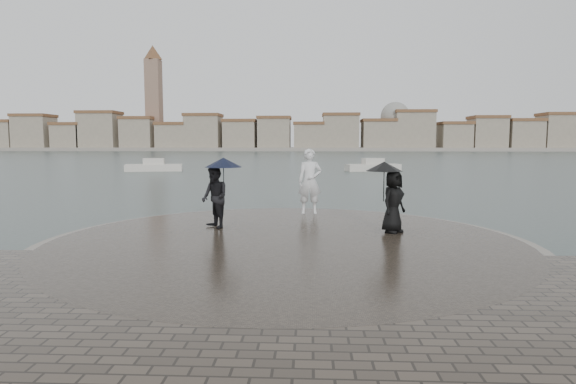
{
  "coord_description": "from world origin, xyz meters",
  "views": [
    {
      "loc": [
        0.62,
        -8.59,
        2.82
      ],
      "look_at": [
        0.0,
        4.8,
        1.45
      ],
      "focal_mm": 30.0,
      "sensor_mm": 36.0,
      "label": 1
    }
  ],
  "objects": [
    {
      "name": "kerb_ring",
      "position": [
        0.0,
        3.5,
        0.16
      ],
      "size": [
        12.5,
        12.5,
        0.32
      ],
      "primitive_type": "cylinder",
      "color": "gray",
      "rests_on": "ground"
    },
    {
      "name": "visitor_left",
      "position": [
        -2.07,
        5.11,
        1.5
      ],
      "size": [
        1.33,
        1.2,
        2.04
      ],
      "color": "black",
      "rests_on": "quay_tip"
    },
    {
      "name": "visitor_right",
      "position": [
        2.84,
        4.63,
        1.47
      ],
      "size": [
        1.24,
        1.1,
        1.95
      ],
      "color": "black",
      "rests_on": "quay_tip"
    },
    {
      "name": "ground",
      "position": [
        0.0,
        0.0,
        0.0
      ],
      "size": [
        400.0,
        400.0,
        0.0
      ],
      "primitive_type": "plane",
      "color": "#2B3835",
      "rests_on": "ground"
    },
    {
      "name": "boats",
      "position": [
        -4.04,
        39.44,
        0.38
      ],
      "size": [
        27.63,
        4.27,
        1.5
      ],
      "color": "beige",
      "rests_on": "ground"
    },
    {
      "name": "far_skyline",
      "position": [
        -6.29,
        160.71,
        5.61
      ],
      "size": [
        260.0,
        20.0,
        37.0
      ],
      "color": "gray",
      "rests_on": "ground"
    },
    {
      "name": "statue",
      "position": [
        0.61,
        8.1,
        1.49
      ],
      "size": [
        0.83,
        0.56,
        2.26
      ],
      "primitive_type": "imported",
      "rotation": [
        0.0,
        0.0,
        0.02
      ],
      "color": "white",
      "rests_on": "quay_tip"
    },
    {
      "name": "quay_tip",
      "position": [
        0.0,
        3.5,
        0.18
      ],
      "size": [
        11.9,
        11.9,
        0.36
      ],
      "primitive_type": "cylinder",
      "color": "#2D261E",
      "rests_on": "ground"
    }
  ]
}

